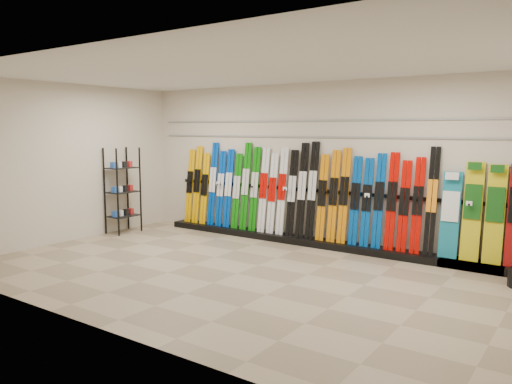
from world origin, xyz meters
The scene contains 10 objects.
floor centered at (0.00, 0.00, 0.00)m, with size 8.00×8.00×0.00m, color gray.
back_wall centered at (0.00, 2.50, 1.50)m, with size 8.00×8.00×0.00m, color beige.
left_wall centered at (-4.00, 0.00, 1.50)m, with size 5.00×5.00×0.00m, color beige.
ceiling centered at (0.00, 0.00, 3.00)m, with size 8.00×8.00×0.00m, color silver.
ski_rack_base centered at (0.22, 2.28, 0.06)m, with size 8.00×0.40×0.12m, color black.
skis centered at (-0.45, 2.34, 0.94)m, with size 5.37×0.25×1.80m.
snowboards centered at (3.10, 2.35, 0.85)m, with size 1.57×0.24×1.53m.
accessory_rack centered at (-3.75, 1.06, 0.88)m, with size 0.40×0.60×1.77m, color black.
slatwall_rail_0 centered at (0.00, 2.48, 2.00)m, with size 7.60×0.02×0.03m, color gray.
slatwall_rail_1 centered at (0.00, 2.48, 2.30)m, with size 7.60×0.02×0.03m, color gray.
Camera 1 is at (4.35, -5.77, 2.14)m, focal length 35.00 mm.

